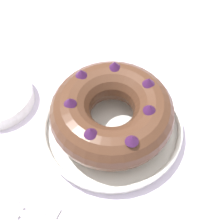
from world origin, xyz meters
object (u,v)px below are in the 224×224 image
object	(u,v)px
serving_dish	(112,127)
cake_knife	(60,215)
bundt_cake	(112,112)
fork	(33,219)

from	to	relation	value
serving_dish	cake_knife	xyz separation A→B (m)	(-0.21, 0.01, -0.01)
serving_dish	cake_knife	world-z (taller)	serving_dish
bundt_cake	fork	world-z (taller)	bundt_cake
fork	cake_knife	world-z (taller)	cake_knife
serving_dish	bundt_cake	xyz separation A→B (m)	(-0.00, -0.00, 0.06)
bundt_cake	fork	bearing A→B (deg)	166.45
cake_knife	serving_dish	bearing A→B (deg)	2.39
bundt_cake	fork	xyz separation A→B (m)	(-0.24, 0.06, -0.07)
serving_dish	fork	bearing A→B (deg)	166.46
fork	cake_knife	distance (m)	0.05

